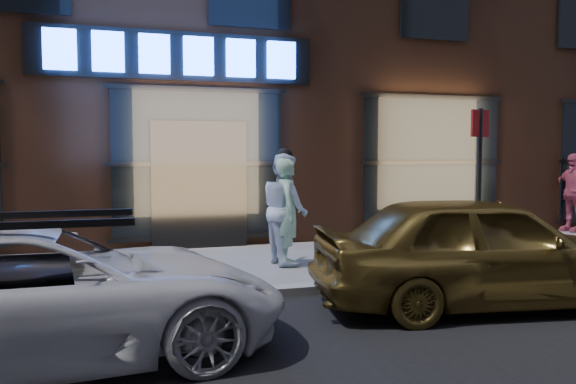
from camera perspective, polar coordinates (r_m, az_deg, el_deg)
name	(u,v)px	position (r m, az deg, el deg)	size (l,w,h in m)	color
ground	(244,299)	(7.10, -4.45, -10.75)	(90.00, 90.00, 0.00)	slate
curb	(244,294)	(7.09, -4.45, -10.28)	(60.00, 0.25, 0.12)	gray
storefront_building	(176,21)	(15.14, -11.34, 16.67)	(30.20, 8.28, 10.30)	#54301E
man_bowtie	(288,211)	(9.00, 0.00, -1.99)	(0.63, 0.42, 1.73)	#A1D3BA
man_cap	(285,209)	(9.12, -0.34, -1.70)	(0.88, 0.68, 1.80)	white
passerby	(573,192)	(14.43, 26.94, -0.04)	(1.05, 0.44, 1.80)	#CC5476
white_suv	(38,294)	(5.33, -24.04, -9.47)	(1.98, 4.30, 1.19)	silver
gold_sedan	(482,250)	(6.96, 19.15, -5.59)	(1.59, 3.96, 1.35)	olive
sign_post	(479,175)	(8.67, 18.82, 1.63)	(0.38, 0.16, 2.45)	#262628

